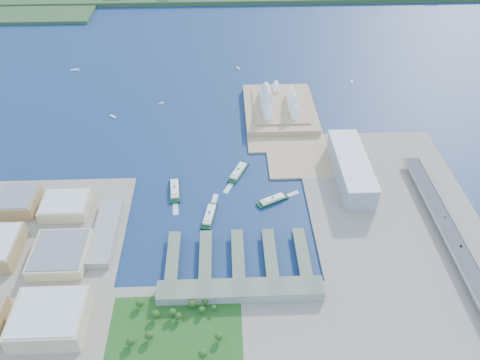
{
  "coord_description": "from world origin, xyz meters",
  "views": [
    {
      "loc": [
        1.14,
        -478.7,
        470.87
      ],
      "look_at": [
        22.07,
        60.9,
        18.0
      ],
      "focal_mm": 35.0,
      "sensor_mm": 36.0,
      "label": 1
    }
  ],
  "objects_px": {
    "ferry_b": "(238,171)",
    "ferry_c": "(209,214)",
    "ferry_d": "(273,199)",
    "car_c": "(446,217)",
    "opera_house": "(280,97)",
    "car_b": "(461,246)",
    "ferry_a": "(175,189)",
    "toaster_building": "(351,168)"
  },
  "relations": [
    {
      "from": "car_b",
      "to": "car_c",
      "type": "relative_size",
      "value": 0.93
    },
    {
      "from": "ferry_c",
      "to": "ferry_d",
      "type": "distance_m",
      "value": 97.72
    },
    {
      "from": "toaster_building",
      "to": "ferry_a",
      "type": "relative_size",
      "value": 2.76
    },
    {
      "from": "opera_house",
      "to": "ferry_b",
      "type": "xyz_separation_m",
      "value": [
        -83.86,
        -180.81,
        -26.73
      ]
    },
    {
      "from": "ferry_a",
      "to": "ferry_b",
      "type": "relative_size",
      "value": 1.01
    },
    {
      "from": "ferry_c",
      "to": "car_b",
      "type": "bearing_deg",
      "value": 176.89
    },
    {
      "from": "toaster_building",
      "to": "opera_house",
      "type": "bearing_deg",
      "value": 114.23
    },
    {
      "from": "car_c",
      "to": "ferry_a",
      "type": "bearing_deg",
      "value": -12.81
    },
    {
      "from": "toaster_building",
      "to": "ferry_a",
      "type": "height_order",
      "value": "toaster_building"
    },
    {
      "from": "ferry_d",
      "to": "opera_house",
      "type": "bearing_deg",
      "value": -34.59
    },
    {
      "from": "ferry_a",
      "to": "ferry_b",
      "type": "height_order",
      "value": "ferry_a"
    },
    {
      "from": "opera_house",
      "to": "car_b",
      "type": "bearing_deg",
      "value": -61.11
    },
    {
      "from": "ferry_a",
      "to": "ferry_b",
      "type": "distance_m",
      "value": 106.16
    },
    {
      "from": "ferry_d",
      "to": "car_c",
      "type": "height_order",
      "value": "car_c"
    },
    {
      "from": "opera_house",
      "to": "ferry_c",
      "type": "bearing_deg",
      "value": -114.89
    },
    {
      "from": "opera_house",
      "to": "car_c",
      "type": "xyz_separation_m",
      "value": [
        199.0,
        -306.99,
        -16.54
      ]
    },
    {
      "from": "car_b",
      "to": "car_c",
      "type": "bearing_deg",
      "value": -90.0
    },
    {
      "from": "car_c",
      "to": "ferry_b",
      "type": "bearing_deg",
      "value": -24.04
    },
    {
      "from": "car_b",
      "to": "ferry_a",
      "type": "bearing_deg",
      "value": -20.21
    },
    {
      "from": "opera_house",
      "to": "ferry_c",
      "type": "distance_m",
      "value": 307.75
    },
    {
      "from": "ferry_b",
      "to": "car_b",
      "type": "bearing_deg",
      "value": -6.95
    },
    {
      "from": "ferry_b",
      "to": "ferry_c",
      "type": "distance_m",
      "value": 107.25
    },
    {
      "from": "ferry_d",
      "to": "toaster_building",
      "type": "bearing_deg",
      "value": -95.12
    },
    {
      "from": "ferry_a",
      "to": "ferry_c",
      "type": "distance_m",
      "value": 78.69
    },
    {
      "from": "opera_house",
      "to": "toaster_building",
      "type": "xyz_separation_m",
      "value": [
        90.0,
        -200.0,
        -11.5
      ]
    },
    {
      "from": "ferry_b",
      "to": "car_b",
      "type": "height_order",
      "value": "car_b"
    },
    {
      "from": "car_b",
      "to": "ferry_c",
      "type": "bearing_deg",
      "value": -14.13
    },
    {
      "from": "car_c",
      "to": "opera_house",
      "type": "bearing_deg",
      "value": -57.05
    },
    {
      "from": "ferry_c",
      "to": "car_c",
      "type": "height_order",
      "value": "car_c"
    },
    {
      "from": "ferry_b",
      "to": "car_b",
      "type": "xyz_separation_m",
      "value": [
        282.86,
        -179.84,
        10.23
      ]
    },
    {
      "from": "opera_house",
      "to": "ferry_d",
      "type": "xyz_separation_m",
      "value": [
        -35.73,
        -249.04,
        -27.27
      ]
    },
    {
      "from": "ferry_a",
      "to": "ferry_c",
      "type": "xyz_separation_m",
      "value": [
        53.39,
        -57.81,
        -0.25
      ]
    },
    {
      "from": "car_b",
      "to": "toaster_building",
      "type": "bearing_deg",
      "value": -55.84
    },
    {
      "from": "toaster_building",
      "to": "ferry_c",
      "type": "xyz_separation_m",
      "value": [
        -219.03,
        -78.09,
        -15.43
      ]
    },
    {
      "from": "ferry_b",
      "to": "ferry_c",
      "type": "bearing_deg",
      "value": -89.41
    },
    {
      "from": "toaster_building",
      "to": "ferry_d",
      "type": "bearing_deg",
      "value": -158.69
    },
    {
      "from": "car_c",
      "to": "ferry_c",
      "type": "bearing_deg",
      "value": -5.03
    },
    {
      "from": "ferry_b",
      "to": "car_c",
      "type": "distance_m",
      "value": 309.9
    },
    {
      "from": "opera_house",
      "to": "ferry_d",
      "type": "height_order",
      "value": "opera_house"
    },
    {
      "from": "opera_house",
      "to": "toaster_building",
      "type": "bearing_deg",
      "value": -65.77
    },
    {
      "from": "opera_house",
      "to": "car_c",
      "type": "height_order",
      "value": "opera_house"
    },
    {
      "from": "opera_house",
      "to": "ferry_a",
      "type": "distance_m",
      "value": 287.24
    }
  ]
}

